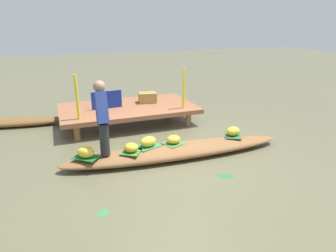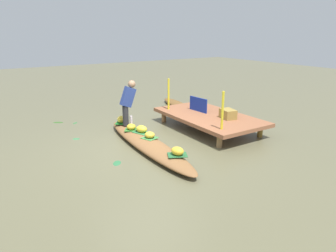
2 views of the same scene
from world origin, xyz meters
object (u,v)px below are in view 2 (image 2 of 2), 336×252
at_px(moored_boat, 179,105).
at_px(banana_bunch_3, 142,129).
at_px(vendor_boat, 147,143).
at_px(banana_bunch_2, 121,119).
at_px(water_bottle, 131,120).
at_px(market_banner, 198,104).
at_px(vendor_person, 128,100).
at_px(produce_crate, 228,114).
at_px(banana_bunch_1, 131,127).
at_px(banana_bunch_0, 150,135).
at_px(banana_bunch_4, 177,151).

relative_size(moored_boat, banana_bunch_3, 7.95).
distance_m(vendor_boat, banana_bunch_2, 1.62).
bearing_deg(water_bottle, banana_bunch_2, -151.23).
relative_size(moored_boat, water_bottle, 10.22).
height_order(moored_boat, market_banner, market_banner).
bearing_deg(vendor_person, produce_crate, 57.03).
height_order(moored_boat, vendor_person, vendor_person).
bearing_deg(banana_bunch_1, vendor_boat, -0.44).
xyz_separation_m(banana_bunch_1, market_banner, (-0.01, 2.22, 0.32)).
height_order(vendor_boat, banana_bunch_0, banana_bunch_0).
bearing_deg(banana_bunch_1, banana_bunch_2, 176.38).
height_order(banana_bunch_4, produce_crate, produce_crate).
relative_size(banana_bunch_0, banana_bunch_4, 0.89).
xyz_separation_m(banana_bunch_0, market_banner, (-0.83, 2.13, 0.32)).
bearing_deg(water_bottle, market_banner, 77.58).
height_order(banana_bunch_1, banana_bunch_3, banana_bunch_3).
relative_size(banana_bunch_3, water_bottle, 1.28).
bearing_deg(banana_bunch_2, banana_bunch_3, 3.94).
height_order(banana_bunch_4, vendor_person, vendor_person).
bearing_deg(banana_bunch_4, banana_bunch_2, -179.90).
bearing_deg(banana_bunch_4, banana_bunch_0, 178.23).
xyz_separation_m(banana_bunch_0, banana_bunch_2, (-1.58, -0.04, 0.02)).
relative_size(vendor_person, produce_crate, 2.80).
relative_size(vendor_boat, water_bottle, 17.12).
height_order(vendor_boat, banana_bunch_2, banana_bunch_2).
distance_m(banana_bunch_0, vendor_person, 1.40).
bearing_deg(banana_bunch_2, vendor_person, 14.87).
relative_size(banana_bunch_1, produce_crate, 0.55).
distance_m(banana_bunch_3, market_banner, 2.15).
xyz_separation_m(banana_bunch_1, banana_bunch_3, (0.35, 0.12, 0.01)).
xyz_separation_m(vendor_boat, vendor_person, (-1.28, 0.14, 0.81)).
xyz_separation_m(banana_bunch_0, banana_bunch_4, (1.25, -0.04, 0.01)).
xyz_separation_m(moored_boat, banana_bunch_2, (1.34, -2.91, 0.23)).
distance_m(market_banner, produce_crate, 1.08).
distance_m(banana_bunch_0, banana_bunch_3, 0.48).
xyz_separation_m(moored_boat, water_bottle, (1.64, -2.74, 0.25)).
bearing_deg(water_bottle, vendor_person, -78.58).
bearing_deg(moored_boat, produce_crate, 0.15).
xyz_separation_m(vendor_boat, banana_bunch_2, (-1.61, 0.05, 0.21)).
distance_m(vendor_boat, moored_boat, 4.18).
relative_size(banana_bunch_0, market_banner, 0.36).
distance_m(vendor_boat, banana_bunch_0, 0.22).
xyz_separation_m(vendor_boat, banana_bunch_4, (1.23, 0.06, 0.20)).
distance_m(banana_bunch_2, banana_bunch_3, 1.11).
distance_m(vendor_person, water_bottle, 0.58).
relative_size(banana_bunch_4, water_bottle, 1.19).
bearing_deg(water_bottle, banana_bunch_4, -3.71).
xyz_separation_m(vendor_boat, moored_boat, (-2.94, 2.96, -0.02)).
xyz_separation_m(banana_bunch_4, produce_crate, (-1.03, 2.37, 0.23)).
xyz_separation_m(vendor_boat, banana_bunch_0, (-0.02, 0.10, 0.19)).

